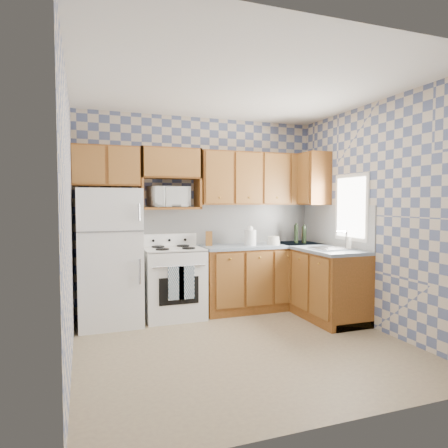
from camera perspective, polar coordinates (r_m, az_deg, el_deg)
The scene contains 29 objects.
floor at distance 4.42m, azimuth 2.78°, elevation -16.95°, with size 3.40×3.40×0.00m, color #7F6B54.
back_wall at distance 5.66m, azimuth -3.37°, elevation 1.44°, with size 3.40×0.02×2.70m, color slate.
right_wall at distance 5.05m, azimuth 20.95°, elevation 1.04°, with size 0.02×3.20×2.70m, color slate.
backsplash_back at distance 5.79m, azimuth 0.47°, elevation -0.00°, with size 2.60×0.01×0.56m, color silver.
backsplash_right at distance 5.68m, azimuth 15.59°, elevation -0.17°, with size 0.01×1.60×0.56m, color silver.
refrigerator at distance 5.14m, azimuth -16.05°, elevation -4.55°, with size 0.75×0.70×1.68m, color white.
stove_body at distance 5.34m, azimuth -7.25°, elevation -8.42°, with size 0.76×0.65×0.90m, color white.
cooktop at distance 5.27m, azimuth -7.28°, elevation -3.56°, with size 0.76×0.65×0.03m, color silver.
backguard at distance 5.52m, azimuth -7.90°, elevation -2.26°, with size 0.76×0.08×0.17m, color white.
dish_towel_left at distance 4.98m, azimuth -6.85°, elevation -8.39°, with size 0.20×0.03×0.41m, color navy.
dish_towel_right at distance 5.01m, azimuth -5.38°, elevation -8.31°, with size 0.20×0.03×0.41m, color navy.
base_cabinets_back at distance 5.77m, azimuth 5.47°, elevation -7.62°, with size 1.75×0.60×0.88m, color brown.
base_cabinets_right at distance 5.62m, azimuth 13.04°, elevation -8.00°, with size 0.60×1.60×0.88m, color brown.
countertop_back at distance 5.70m, azimuth 5.51°, elevation -3.09°, with size 1.77×0.63×0.04m, color slate.
countertop_right at distance 5.54m, azimuth 13.05°, elevation -3.33°, with size 0.63×1.60×0.04m, color slate.
upper_cabinets_back at distance 5.80m, azimuth 4.97°, elevation 6.42°, with size 1.75×0.33×0.74m, color brown.
upper_cabinets_fridge at distance 5.30m, azimuth -16.52°, elevation 7.92°, with size 0.82×0.33×0.50m, color brown.
upper_cabinets_right at distance 5.98m, azimuth 11.96°, elevation 6.27°, with size 0.33×0.70×0.74m, color brown.
microwave_shelf at distance 5.39m, azimuth -7.69°, elevation 2.24°, with size 0.80×0.33×0.03m, color brown.
microwave at distance 5.40m, azimuth -7.93°, elevation 3.87°, with size 0.50×0.34×0.28m, color white.
sink at distance 5.26m, azimuth 15.16°, elevation -3.44°, with size 0.48×0.40×0.03m, color #B7B7BC.
window at distance 5.39m, azimuth 17.73°, elevation 2.28°, with size 0.02×0.66×0.86m, color silver.
bottle_0 at distance 5.92m, azimuth 10.27°, elevation -1.40°, with size 0.06×0.06×0.27m, color black.
bottle_1 at distance 5.92m, azimuth 11.40°, elevation -1.50°, with size 0.06×0.06×0.25m, color black.
bottle_2 at distance 6.03m, azimuth 11.31°, elevation -1.50°, with size 0.06×0.06×0.23m, color #4E270D.
knife_block at distance 5.48m, azimuth -2.17°, elevation -2.08°, with size 0.09×0.09×0.20m, color brown.
electric_kettle at distance 5.54m, azimuth 3.77°, elevation -1.95°, with size 0.17×0.17×0.21m, color white.
food_containers at distance 5.65m, azimuth 7.07°, elevation -2.35°, with size 0.18×0.18×0.12m, color beige, non-canonical shape.
soap_bottle at distance 5.26m, azimuth 17.40°, elevation -2.59°, with size 0.06×0.06×0.17m, color beige.
Camera 1 is at (-1.59, -3.83, 1.52)m, focal length 32.00 mm.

